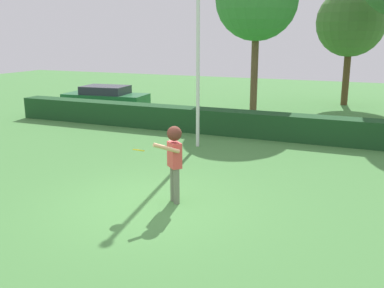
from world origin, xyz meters
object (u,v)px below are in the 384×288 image
person (174,155)px  frisbee (139,150)px  lamppost (198,30)px  willow_tree (351,23)px  parked_car_green (106,97)px

person → frisbee: size_ratio=6.63×
lamppost → willow_tree: (3.89, 11.72, 0.47)m
person → lamppost: (-1.50, 5.03, 2.75)m
person → willow_tree: size_ratio=0.29×
lamppost → parked_car_green: lamppost is taller
person → lamppost: 5.93m
frisbee → willow_tree: size_ratio=0.04×
frisbee → lamppost: 6.08m
person → parked_car_green: (-8.61, 10.05, -0.45)m
person → lamppost: bearing=106.6°
frisbee → willow_tree: bearing=79.8°
frisbee → person: bearing=29.0°
person → parked_car_green: size_ratio=0.41×
parked_car_green → frisbee: bearing=-52.8°
person → frisbee: bearing=-151.0°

